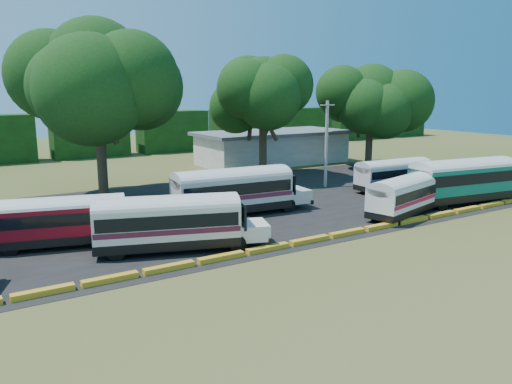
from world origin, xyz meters
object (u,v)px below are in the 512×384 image
tree_west (96,69)px  bus_white_red (406,193)px  bus_red (64,218)px  bus_cream_west (171,220)px  bus_teal (465,178)px

tree_west → bus_white_red: bearing=-43.9°
bus_red → bus_cream_west: (5.01, -4.12, 0.13)m
bus_white_red → bus_teal: size_ratio=0.81×
bus_white_red → bus_teal: (7.17, 0.31, 0.42)m
bus_cream_west → bus_white_red: size_ratio=1.10×
bus_teal → bus_cream_west: bearing=-174.3°
bus_red → bus_cream_west: size_ratio=0.92×
bus_teal → tree_west: bearing=154.1°
bus_cream_west → tree_west: 17.86m
bus_cream_west → bus_teal: 24.91m
bus_cream_west → bus_red: bearing=158.9°
bus_red → bus_cream_west: bearing=-25.2°
bus_red → bus_white_red: size_ratio=1.01×
bus_red → bus_teal: bus_teal is taller
bus_red → bus_teal: (29.91, -5.06, 0.38)m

